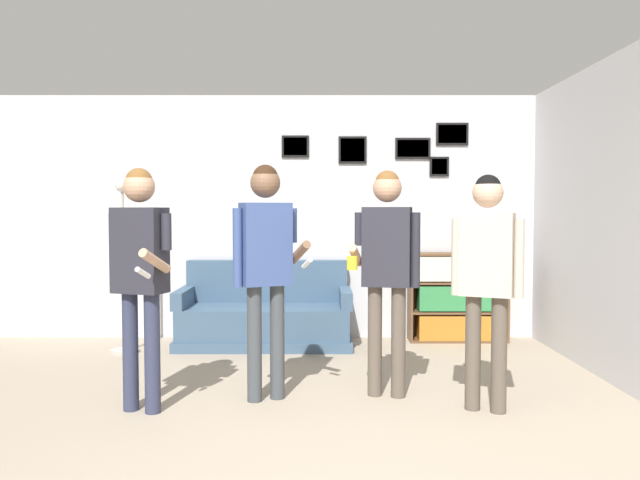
# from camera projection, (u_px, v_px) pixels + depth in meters

# --- Properties ---
(wall_back) EXTENTS (7.31, 0.08, 2.70)m
(wall_back) POSITION_uv_depth(u_px,v_px,m) (314.00, 217.00, 6.98)
(wall_back) COLOR silver
(wall_back) RESTS_ON ground_plane
(wall_right) EXTENTS (0.06, 6.46, 2.70)m
(wall_right) POSITION_uv_depth(u_px,v_px,m) (625.00, 220.00, 4.92)
(wall_right) COLOR silver
(wall_right) RESTS_ON ground_plane
(couch) EXTENTS (1.82, 0.80, 0.88)m
(couch) POSITION_uv_depth(u_px,v_px,m) (265.00, 317.00, 6.61)
(couch) COLOR #3D5670
(couch) RESTS_ON ground_plane
(bookshelf) EXTENTS (1.06, 0.30, 0.96)m
(bookshelf) POSITION_uv_depth(u_px,v_px,m) (457.00, 297.00, 6.80)
(bookshelf) COLOR brown
(bookshelf) RESTS_ON ground_plane
(floor_lamp) EXTENTS (0.28, 0.28, 1.75)m
(floor_lamp) POSITION_uv_depth(u_px,v_px,m) (123.00, 263.00, 6.21)
(floor_lamp) COLOR #ADA89E
(floor_lamp) RESTS_ON ground_plane
(person_player_foreground_left) EXTENTS (0.48, 0.56, 1.72)m
(person_player_foreground_left) POSITION_uv_depth(u_px,v_px,m) (139.00, 262.00, 4.36)
(person_player_foreground_left) COLOR #2D334C
(person_player_foreground_left) RESTS_ON ground_plane
(person_player_foreground_center) EXTENTS (0.59, 0.41, 1.76)m
(person_player_foreground_center) POSITION_uv_depth(u_px,v_px,m) (265.00, 255.00, 4.63)
(person_player_foreground_center) COLOR #3D4247
(person_player_foreground_center) RESTS_ON ground_plane
(person_watcher_holding_cup) EXTENTS (0.56, 0.40, 1.73)m
(person_watcher_holding_cup) POSITION_uv_depth(u_px,v_px,m) (386.00, 257.00, 4.73)
(person_watcher_holding_cup) COLOR brown
(person_watcher_holding_cup) RESTS_ON ground_plane
(person_spectator_near_bookshelf) EXTENTS (0.46, 0.33, 1.67)m
(person_spectator_near_bookshelf) POSITION_uv_depth(u_px,v_px,m) (486.00, 267.00, 4.38)
(person_spectator_near_bookshelf) COLOR brown
(person_spectator_near_bookshelf) RESTS_ON ground_plane
(drinking_cup) EXTENTS (0.07, 0.07, 0.10)m
(drinking_cup) POSITION_uv_depth(u_px,v_px,m) (469.00, 248.00, 6.78)
(drinking_cup) COLOR red
(drinking_cup) RESTS_ON bookshelf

